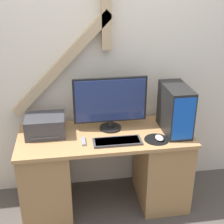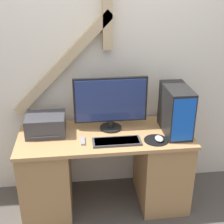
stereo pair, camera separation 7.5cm
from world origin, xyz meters
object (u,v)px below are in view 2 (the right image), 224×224
at_px(monitor, 111,102).
at_px(mouse, 159,139).
at_px(keyboard, 117,141).
at_px(computer_tower, 176,110).
at_px(printer, 46,125).
at_px(remote_control, 83,141).

distance_m(monitor, mouse, 0.50).
xyz_separation_m(keyboard, computer_tower, (0.51, 0.13, 0.19)).
relative_size(printer, remote_control, 2.59).
xyz_separation_m(mouse, remote_control, (-0.61, 0.05, -0.01)).
bearing_deg(computer_tower, printer, 174.78).
height_order(computer_tower, printer, computer_tower).
xyz_separation_m(computer_tower, remote_control, (-0.78, -0.09, -0.19)).
bearing_deg(remote_control, monitor, 40.01).
height_order(monitor, remote_control, monitor).
bearing_deg(keyboard, mouse, -1.65).
distance_m(computer_tower, printer, 1.09).
relative_size(monitor, printer, 1.93).
bearing_deg(keyboard, computer_tower, 14.17).
xyz_separation_m(printer, remote_control, (0.30, -0.18, -0.07)).
bearing_deg(printer, mouse, -14.59).
bearing_deg(monitor, keyboard, -85.61).
distance_m(keyboard, remote_control, 0.27).
xyz_separation_m(monitor, printer, (-0.55, -0.02, -0.17)).
xyz_separation_m(mouse, computer_tower, (0.17, 0.14, 0.18)).
bearing_deg(mouse, computer_tower, 39.77).
bearing_deg(remote_control, mouse, -5.00).
relative_size(keyboard, computer_tower, 0.96).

